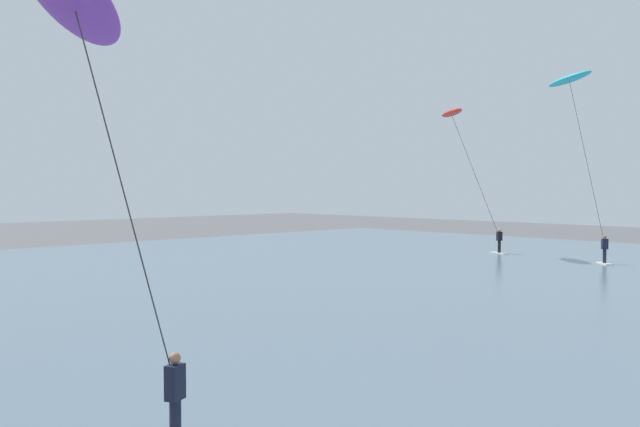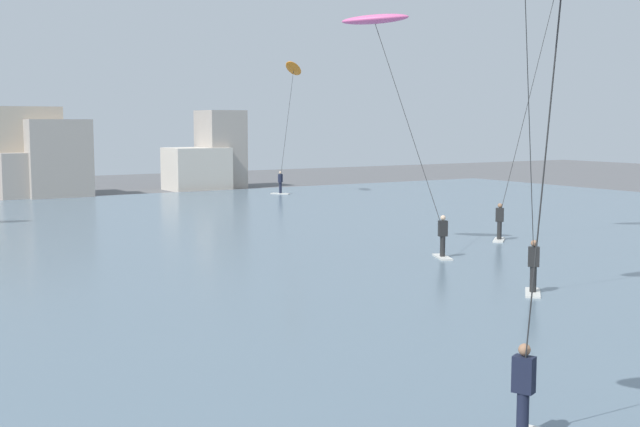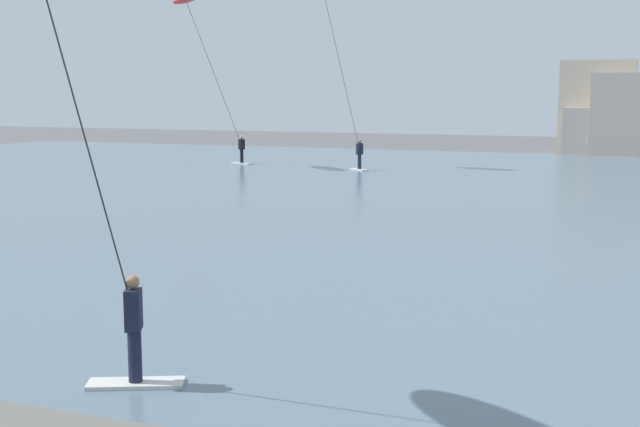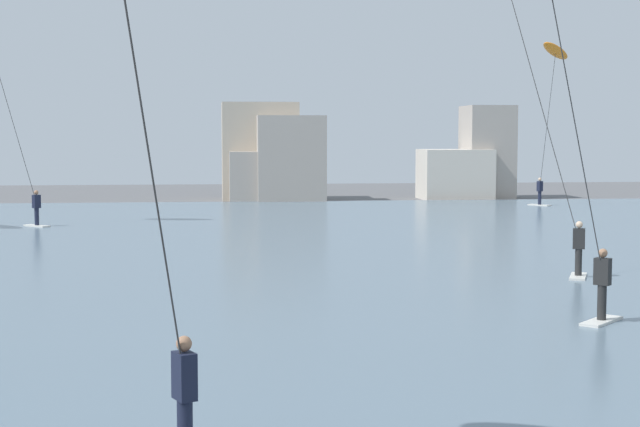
# 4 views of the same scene
# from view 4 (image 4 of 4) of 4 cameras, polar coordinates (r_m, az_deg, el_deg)

# --- Properties ---
(water_bay) EXTENTS (84.00, 52.00, 0.10)m
(water_bay) POSITION_cam_4_polar(r_m,az_deg,el_deg) (35.35, -4.96, -2.24)
(water_bay) COLOR slate
(water_bay) RESTS_ON ground
(far_shore_buildings) EXTENTS (19.27, 5.51, 6.36)m
(far_shore_buildings) POSITION_cam_4_polar(r_m,az_deg,el_deg) (64.04, 1.33, 3.19)
(far_shore_buildings) COLOR #A89E93
(far_shore_buildings) RESTS_ON ground
(kitesurfer_pink) EXTENTS (3.34, 4.27, 9.40)m
(kitesurfer_pink) POSITION_cam_4_polar(r_m,az_deg,el_deg) (30.90, 11.29, 11.68)
(kitesurfer_pink) COLOR silver
(kitesurfer_pink) RESTS_ON water_bay
(kitesurfer_orange) EXTENTS (2.71, 3.70, 9.47)m
(kitesurfer_orange) POSITION_cam_4_polar(r_m,az_deg,el_deg) (57.78, 13.49, 8.36)
(kitesurfer_orange) COLOR silver
(kitesurfer_orange) RESTS_ON water_bay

